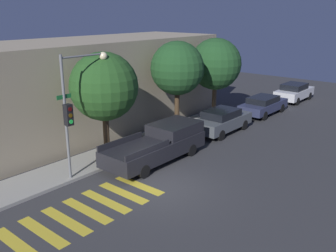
% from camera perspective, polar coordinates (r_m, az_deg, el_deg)
% --- Properties ---
extents(ground_plane, '(60.00, 60.00, 0.00)m').
position_cam_1_polar(ground_plane, '(16.11, -1.38, -9.35)').
color(ground_plane, '#333335').
extents(sidewalk, '(26.00, 2.26, 0.14)m').
position_cam_1_polar(sidewalk, '(18.99, -11.24, -5.22)').
color(sidewalk, gray).
rests_on(sidewalk, ground).
extents(building_row, '(26.00, 6.00, 5.55)m').
position_cam_1_polar(building_row, '(21.83, -19.17, 4.53)').
color(building_row, gray).
rests_on(building_row, ground).
extents(crosswalk, '(6.04, 2.60, 0.00)m').
position_cam_1_polar(crosswalk, '(14.74, -12.26, -12.47)').
color(crosswalk, gold).
rests_on(crosswalk, ground).
extents(traffic_light_pole, '(2.73, 0.56, 5.52)m').
position_cam_1_polar(traffic_light_pole, '(16.36, -13.85, 3.87)').
color(traffic_light_pole, slate).
rests_on(traffic_light_pole, ground).
extents(pickup_truck, '(5.70, 2.09, 1.65)m').
position_cam_1_polar(pickup_truck, '(18.71, -1.35, -2.69)').
color(pickup_truck, black).
rests_on(pickup_truck, ground).
extents(sedan_near_corner, '(4.34, 1.80, 1.44)m').
position_cam_1_polar(sedan_near_corner, '(23.16, 8.19, 0.85)').
color(sedan_near_corner, '#4C5156').
rests_on(sedan_near_corner, ground).
extents(sedan_middle, '(4.48, 1.79, 1.32)m').
position_cam_1_polar(sedan_middle, '(27.88, 14.31, 3.16)').
color(sedan_middle, '#2D3351').
rests_on(sedan_middle, ground).
extents(sedan_far_end, '(4.22, 1.84, 1.46)m').
position_cam_1_polar(sedan_far_end, '(32.86, 18.67, 4.96)').
color(sedan_far_end, silver).
rests_on(sedan_far_end, ground).
extents(tree_near_corner, '(3.31, 3.31, 5.39)m').
position_cam_1_polar(tree_near_corner, '(18.20, -9.74, 5.91)').
color(tree_near_corner, '#42301E').
rests_on(tree_near_corner, ground).
extents(tree_midblock, '(3.16, 3.16, 5.57)m').
position_cam_1_polar(tree_midblock, '(22.10, 1.43, 8.76)').
color(tree_midblock, '#42301E').
rests_on(tree_midblock, ground).
extents(tree_far_end, '(3.42, 3.42, 5.52)m').
position_cam_1_polar(tree_far_end, '(25.37, 7.25, 9.33)').
color(tree_far_end, brown).
rests_on(tree_far_end, ground).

